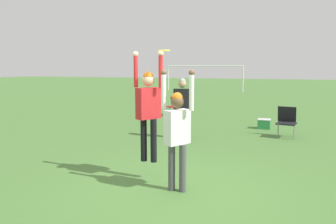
{
  "coord_description": "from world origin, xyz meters",
  "views": [
    {
      "loc": [
        1.96,
        -5.33,
        2.12
      ],
      "look_at": [
        -0.18,
        0.33,
        1.3
      ],
      "focal_mm": 35.0,
      "sensor_mm": 36.0,
      "label": 1
    }
  ],
  "objects_px": {
    "frisbee": "(164,50)",
    "cooler_box": "(264,124)",
    "person_defending": "(177,128)",
    "camping_chair_1": "(173,105)",
    "person_jumping": "(148,104)",
    "camping_chair_0": "(287,120)",
    "person_spectator_far": "(182,102)"
  },
  "relations": [
    {
      "from": "cooler_box",
      "to": "camping_chair_0",
      "type": "bearing_deg",
      "value": -58.18
    },
    {
      "from": "person_defending",
      "to": "camping_chair_1",
      "type": "distance_m",
      "value": 9.06
    },
    {
      "from": "person_defending",
      "to": "camping_chair_1",
      "type": "height_order",
      "value": "person_defending"
    },
    {
      "from": "person_jumping",
      "to": "person_spectator_far",
      "type": "xyz_separation_m",
      "value": [
        -0.53,
        3.63,
        -0.34
      ]
    },
    {
      "from": "camping_chair_0",
      "to": "camping_chair_1",
      "type": "relative_size",
      "value": 1.12
    },
    {
      "from": "camping_chair_0",
      "to": "person_spectator_far",
      "type": "distance_m",
      "value": 3.29
    },
    {
      "from": "frisbee",
      "to": "person_spectator_far",
      "type": "relative_size",
      "value": 0.12
    },
    {
      "from": "camping_chair_0",
      "to": "person_spectator_far",
      "type": "xyz_separation_m",
      "value": [
        -2.93,
        -1.38,
        0.57
      ]
    },
    {
      "from": "person_jumping",
      "to": "frisbee",
      "type": "height_order",
      "value": "frisbee"
    },
    {
      "from": "person_jumping",
      "to": "cooler_box",
      "type": "height_order",
      "value": "person_jumping"
    },
    {
      "from": "person_defending",
      "to": "camping_chair_0",
      "type": "bearing_deg",
      "value": -167.35
    },
    {
      "from": "person_spectator_far",
      "to": "frisbee",
      "type": "bearing_deg",
      "value": -89.55
    },
    {
      "from": "person_jumping",
      "to": "camping_chair_1",
      "type": "relative_size",
      "value": 2.51
    },
    {
      "from": "person_jumping",
      "to": "camping_chair_1",
      "type": "distance_m",
      "value": 8.47
    },
    {
      "from": "person_defending",
      "to": "frisbee",
      "type": "bearing_deg",
      "value": -97.2
    },
    {
      "from": "person_defending",
      "to": "cooler_box",
      "type": "distance_m",
      "value": 6.76
    },
    {
      "from": "person_defending",
      "to": "camping_chair_1",
      "type": "xyz_separation_m",
      "value": [
        -3.12,
        8.48,
        -0.62
      ]
    },
    {
      "from": "camping_chair_0",
      "to": "cooler_box",
      "type": "distance_m",
      "value": 1.46
    },
    {
      "from": "person_jumping",
      "to": "frisbee",
      "type": "relative_size",
      "value": 9.43
    },
    {
      "from": "person_defending",
      "to": "person_spectator_far",
      "type": "height_order",
      "value": "person_defending"
    },
    {
      "from": "frisbee",
      "to": "cooler_box",
      "type": "xyz_separation_m",
      "value": [
        1.28,
        6.37,
        -2.25
      ]
    },
    {
      "from": "person_jumping",
      "to": "frisbee",
      "type": "xyz_separation_m",
      "value": [
        0.38,
        -0.16,
        0.98
      ]
    },
    {
      "from": "person_jumping",
      "to": "camping_chair_0",
      "type": "bearing_deg",
      "value": 4.3
    },
    {
      "from": "person_defending",
      "to": "frisbee",
      "type": "xyz_separation_m",
      "value": [
        -0.34,
        0.26,
        1.31
      ]
    },
    {
      "from": "frisbee",
      "to": "cooler_box",
      "type": "relative_size",
      "value": 0.52
    },
    {
      "from": "person_defending",
      "to": "camping_chair_0",
      "type": "relative_size",
      "value": 2.25
    },
    {
      "from": "cooler_box",
      "to": "person_jumping",
      "type": "bearing_deg",
      "value": -104.92
    },
    {
      "from": "person_spectator_far",
      "to": "cooler_box",
      "type": "xyz_separation_m",
      "value": [
        2.18,
        2.59,
        -0.94
      ]
    },
    {
      "from": "person_defending",
      "to": "cooler_box",
      "type": "relative_size",
      "value": 4.89
    },
    {
      "from": "frisbee",
      "to": "camping_chair_1",
      "type": "height_order",
      "value": "frisbee"
    },
    {
      "from": "camping_chair_0",
      "to": "cooler_box",
      "type": "relative_size",
      "value": 2.18
    },
    {
      "from": "frisbee",
      "to": "camping_chair_0",
      "type": "xyz_separation_m",
      "value": [
        2.03,
        5.17,
        -1.88
      ]
    }
  ]
}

